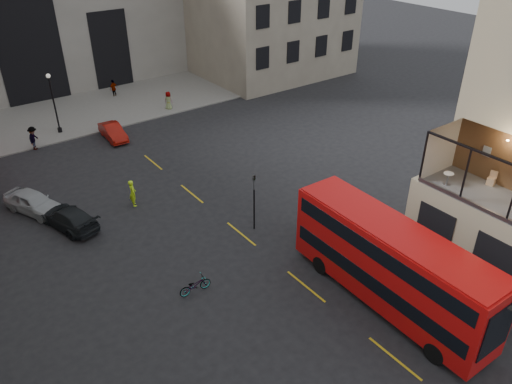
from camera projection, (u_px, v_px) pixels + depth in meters
ground at (423, 338)px, 23.39m from camera, size 140.00×140.00×0.00m
host_frontage at (510, 250)px, 25.58m from camera, size 3.00×11.00×4.50m
pavement_far at (47, 119)px, 46.60m from camera, size 40.00×12.00×0.12m
traffic_light_near at (254, 195)px, 29.95m from camera, size 0.16×0.20×3.80m
street_lamp_b at (55, 107)px, 42.64m from camera, size 0.36×0.36×5.33m
bus_near at (391, 262)px, 24.30m from camera, size 2.82×11.29×4.49m
car_a at (33, 202)px, 32.49m from camera, size 3.36×4.64×1.47m
car_b at (113, 132)px, 42.50m from camera, size 1.55×3.98×1.29m
car_c at (69, 218)px, 31.02m from camera, size 3.04×4.90×1.32m
bicycle at (195, 285)px, 25.91m from camera, size 1.81×0.72×0.94m
cyclist at (133, 193)px, 33.09m from camera, size 0.58×0.76×1.88m
pedestrian_b at (34, 138)px, 40.58m from camera, size 1.33×1.45×1.96m
pedestrian_c at (114, 89)px, 51.43m from camera, size 1.14×0.83×1.80m
pedestrian_d at (168, 101)px, 48.27m from camera, size 0.94×1.06×1.82m
cafe_table_far at (448, 177)px, 26.49m from camera, size 0.53×0.53×0.67m
cafe_chair_d at (491, 181)px, 26.54m from camera, size 0.46×0.46×0.78m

